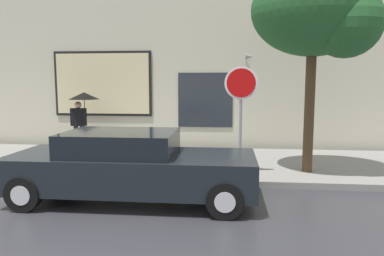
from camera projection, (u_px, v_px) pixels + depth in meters
name	position (u px, v px, depth m)	size (l,w,h in m)	color
ground_plane	(107.00, 198.00, 7.16)	(60.00, 60.00, 0.00)	#333338
sidewalk	(142.00, 162.00, 10.12)	(20.00, 4.00, 0.15)	gray
building_facade	(158.00, 46.00, 12.16)	(20.00, 0.67, 7.00)	beige
parked_car	(131.00, 166.00, 6.97)	(4.66, 1.81, 1.35)	black
fire_hydrant	(168.00, 158.00, 8.54)	(0.30, 0.44, 0.74)	red
pedestrian_with_umbrella	(82.00, 105.00, 11.32)	(0.94, 0.94, 1.83)	black
street_tree	(320.00, 13.00, 8.19)	(2.83, 2.40, 4.84)	#4C3823
stop_sign	(241.00, 98.00, 8.31)	(0.76, 0.10, 2.50)	gray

